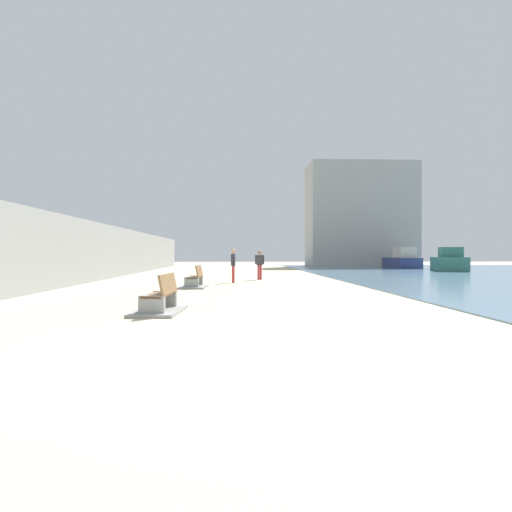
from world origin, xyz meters
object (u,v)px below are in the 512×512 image
at_px(boat_far_right, 449,262).
at_px(boat_distant, 402,260).
at_px(bench_near, 160,303).
at_px(bench_far, 195,282).
at_px(person_walking, 233,263).
at_px(person_standing, 260,263).

xyz_separation_m(boat_far_right, boat_distant, (-1.31, 7.35, 0.01)).
bearing_deg(boat_distant, boat_far_right, -79.91).
bearing_deg(bench_near, boat_distant, 61.29).
relative_size(bench_far, boat_distant, 0.42).
bearing_deg(person_walking, boat_distant, 52.67).
height_order(person_walking, boat_distant, boat_distant).
relative_size(bench_near, person_walking, 1.26).
bearing_deg(boat_distant, person_standing, -128.49).
relative_size(person_walking, boat_distant, 0.33).
bearing_deg(bench_far, person_walking, 62.59).
relative_size(person_walking, person_standing, 1.04).
xyz_separation_m(bench_far, person_walking, (1.67, 3.23, 0.78)).
relative_size(bench_far, boat_far_right, 0.40).
bearing_deg(boat_distant, bench_far, -126.17).
height_order(bench_far, person_walking, person_walking).
bearing_deg(person_standing, boat_distant, 51.51).
height_order(bench_near, person_standing, person_standing).
bearing_deg(person_walking, person_standing, 61.78).
height_order(person_standing, boat_far_right, boat_far_right).
bearing_deg(boat_far_right, boat_distant, 100.09).
height_order(boat_far_right, boat_distant, boat_distant).
height_order(bench_near, person_walking, person_walking).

